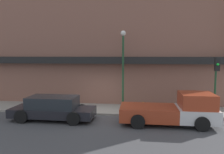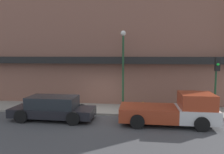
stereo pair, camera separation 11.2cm
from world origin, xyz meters
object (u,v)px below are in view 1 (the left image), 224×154
(pickup_truck, at_px, (174,110))
(fire_hydrant, at_px, (143,107))
(street_lamp, at_px, (123,60))
(parked_car, at_px, (53,108))
(traffic_light, at_px, (216,76))

(pickup_truck, bearing_deg, fire_hydrant, 131.17)
(street_lamp, bearing_deg, fire_hydrant, -37.12)
(pickup_truck, distance_m, street_lamp, 4.94)
(pickup_truck, distance_m, fire_hydrant, 2.48)
(street_lamp, bearing_deg, parked_car, -143.70)
(parked_car, bearing_deg, pickup_truck, 0.90)
(pickup_truck, relative_size, fire_hydrant, 7.63)
(fire_hydrant, xyz_separation_m, street_lamp, (-1.36, 1.03, 2.99))
(fire_hydrant, relative_size, street_lamp, 0.13)
(parked_car, distance_m, fire_hydrant, 5.57)
(parked_car, height_order, street_lamp, street_lamp)
(street_lamp, bearing_deg, traffic_light, -10.93)
(parked_car, height_order, fire_hydrant, parked_car)
(fire_hydrant, distance_m, traffic_light, 4.82)
(parked_car, relative_size, fire_hydrant, 7.22)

